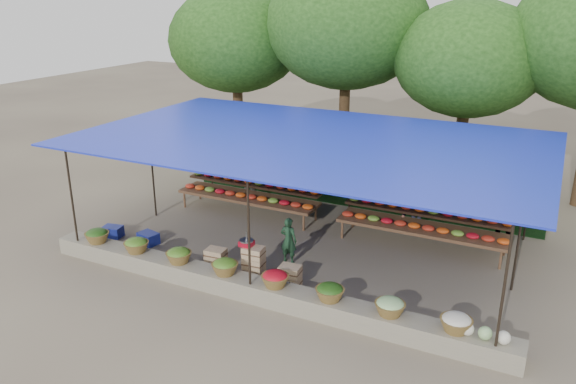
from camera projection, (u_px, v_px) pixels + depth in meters
The scene contains 16 objects.
ground at pixel (308, 247), 14.09m from camera, with size 60.00×60.00×0.00m, color brown.
stone_curb at pixel (254, 289), 11.70m from camera, with size 10.60×0.55×0.40m, color slate.
stall_canopy at pixel (311, 144), 13.25m from camera, with size 10.80×6.60×2.82m.
produce_baskets at pixel (249, 273), 11.62m from camera, with size 8.98×0.58×0.34m.
netting_backdrop at pixel (354, 167), 16.32m from camera, with size 10.60×0.06×2.50m, color #1A4117.
tree_row at pixel (406, 38), 17.43m from camera, with size 16.51×5.50×7.12m.
fruit_table_left at pixel (249, 193), 16.07m from camera, with size 4.21×0.95×0.93m.
fruit_table_right at pixel (423, 224), 13.97m from camera, with size 4.21×0.95×0.93m.
crate_counter at pixel (253, 266), 12.47m from camera, with size 2.38×0.37×0.77m.
weighing_scale at pixel (247, 243), 12.35m from camera, with size 0.31×0.31×0.33m.
vendor_seated at pixel (289, 240), 13.12m from camera, with size 0.41×0.27×1.14m, color #1C3E26.
customer_left at pixel (250, 180), 16.71m from camera, with size 0.73×0.57×1.51m, color slate.
customer_mid at pixel (418, 206), 14.65m from camera, with size 1.00×0.57×1.54m, color slate.
customer_right at pixel (504, 214), 13.74m from camera, with size 1.08×0.45×1.84m, color slate.
blue_crate_front at pixel (148, 238), 14.25m from camera, with size 0.50×0.36×0.30m, color navy.
blue_crate_back at pixel (113, 232), 14.65m from camera, with size 0.48×0.35×0.29m, color navy.
Camera 1 is at (5.23, -11.69, 6.06)m, focal length 35.00 mm.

